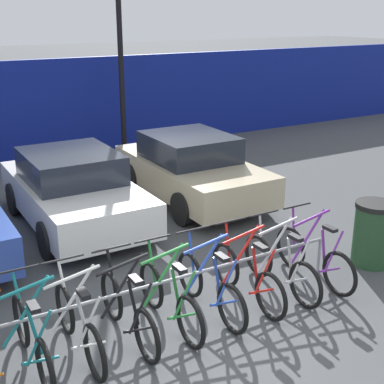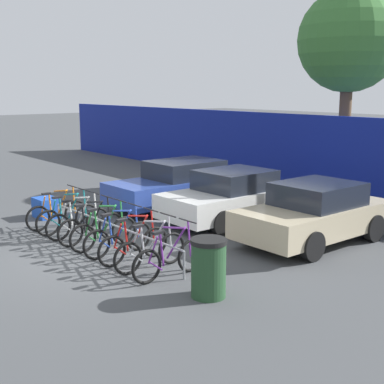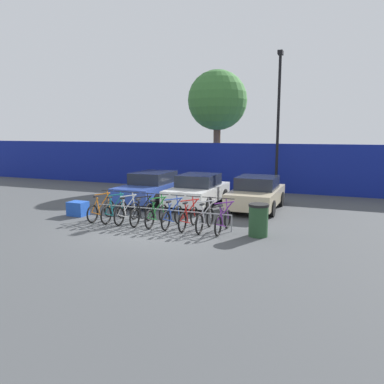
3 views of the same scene
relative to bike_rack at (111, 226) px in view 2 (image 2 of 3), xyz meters
name	(u,v)px [view 2 (image 2 of 3)]	position (x,y,z in m)	size (l,w,h in m)	color
ground_plane	(88,255)	(0.13, -0.68, -0.50)	(120.00, 120.00, 0.00)	#424447
hoarding_wall	(349,158)	(0.13, 8.82, 0.82)	(36.00, 0.16, 2.64)	navy
bike_rack	(111,226)	(0.00, 0.00, 0.00)	(5.28, 0.04, 0.57)	gray
bicycle_orange	(57,214)	(-2.37, -0.15, -0.12)	(0.68, 1.71, 1.05)	black
bicycle_teal	(68,218)	(-1.79, -0.15, -0.12)	(0.68, 1.71, 1.05)	black
bicycle_white	(78,222)	(-1.25, -0.15, -0.12)	(0.68, 1.71, 1.05)	black
bicycle_black	(91,227)	(-0.63, -0.15, -0.12)	(0.68, 1.71, 1.05)	black
bicycle_green	(104,232)	(-0.06, -0.15, -0.12)	(0.68, 1.71, 1.05)	black
bicycle_blue	(118,238)	(0.55, -0.15, -0.12)	(0.68, 1.71, 1.05)	black
bicycle_red	(134,244)	(1.15, -0.15, -0.12)	(0.68, 1.71, 1.05)	black
bicycle_silver	(150,251)	(1.74, -0.15, -0.12)	(0.68, 1.71, 1.05)	black
bicycle_purple	(170,259)	(2.37, -0.15, -0.12)	(0.68, 1.71, 1.05)	black
car_blue	(182,184)	(-2.33, 3.90, 0.19)	(1.91, 4.57, 1.40)	#2D479E
car_white	(233,197)	(0.01, 3.76, 0.19)	(1.91, 3.95, 1.40)	silver
car_beige	(315,213)	(2.61, 3.89, 0.19)	(1.91, 3.93, 1.40)	#C1B28E
trash_bin	(208,268)	(3.54, -0.20, 0.02)	(0.63, 0.63, 1.03)	#234728
cargo_crate	(46,208)	(-3.65, 0.12, -0.23)	(0.70, 0.56, 0.55)	blue
tree_behind_hoarding	(349,42)	(-1.36, 10.62, 4.61)	(3.61, 3.61, 6.97)	brown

